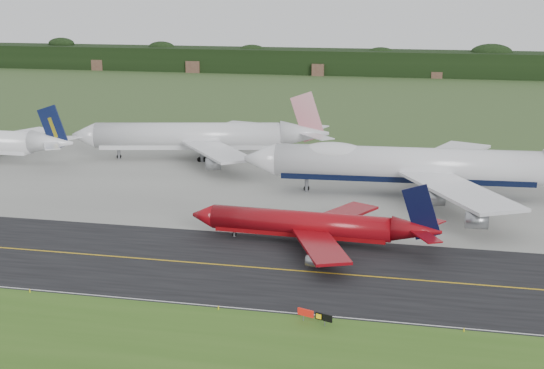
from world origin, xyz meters
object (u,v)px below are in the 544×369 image
(jet_star_tail, at_px, (202,137))
(taxiway_sign, at_px, (315,315))
(jet_red_737, at_px, (314,225))
(jet_ba_747, at_px, (420,165))

(jet_star_tail, height_order, taxiway_sign, jet_star_tail)
(jet_red_737, bearing_deg, jet_ba_747, 64.79)
(taxiway_sign, bearing_deg, jet_ba_747, 80.42)
(taxiway_sign, bearing_deg, jet_red_737, 99.44)
(jet_ba_747, distance_m, jet_red_737, 38.69)
(jet_ba_747, bearing_deg, jet_red_737, -115.21)
(jet_star_tail, relative_size, taxiway_sign, 13.50)
(jet_star_tail, bearing_deg, taxiway_sign, -64.39)
(jet_ba_747, height_order, jet_star_tail, jet_ba_747)
(jet_ba_747, xyz_separation_m, jet_star_tail, (-54.68, 24.39, -0.79))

